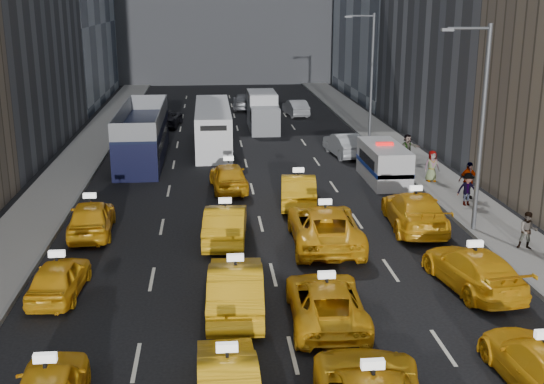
{
  "coord_description": "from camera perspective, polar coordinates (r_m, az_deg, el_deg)",
  "views": [
    {
      "loc": [
        -2.27,
        -15.61,
        9.99
      ],
      "look_at": [
        0.36,
        12.27,
        2.0
      ],
      "focal_mm": 45.0,
      "sensor_mm": 36.0,
      "label": 1
    }
  ],
  "objects": [
    {
      "name": "pedestrian_4",
      "position": [
        38.83,
        13.23,
        2.14
      ],
      "size": [
        0.87,
        0.51,
        1.73
      ],
      "primitive_type": "imported",
      "rotation": [
        0.0,
        0.0,
        0.06
      ],
      "color": "gray",
      "rests_on": "sidewalk_east"
    },
    {
      "name": "taxi_8",
      "position": [
        24.87,
        -17.4,
        -6.86
      ],
      "size": [
        1.8,
        4.01,
        1.34
      ],
      "primitive_type": "imported",
      "rotation": [
        0.0,
        0.0,
        3.08
      ],
      "color": "#F4AA14",
      "rests_on": "ground"
    },
    {
      "name": "taxi_16",
      "position": [
        36.64,
        -3.64,
        1.32
      ],
      "size": [
        2.17,
        4.64,
        1.54
      ],
      "primitive_type": "imported",
      "rotation": [
        0.0,
        0.0,
        3.22
      ],
      "color": "#F4AA14",
      "rests_on": "ground"
    },
    {
      "name": "misc_car_4",
      "position": [
        60.33,
        2.0,
        7.07
      ],
      "size": [
        2.03,
        4.46,
        1.42
      ],
      "primitive_type": "imported",
      "rotation": [
        0.0,
        0.0,
        3.27
      ],
      "color": "#93959A",
      "rests_on": "ground"
    },
    {
      "name": "double_decker",
      "position": [
        44.19,
        -10.76,
        4.77
      ],
      "size": [
        4.04,
        11.68,
        3.33
      ],
      "rotation": [
        0.0,
        0.0,
        0.13
      ],
      "color": "black",
      "rests_on": "ground"
    },
    {
      "name": "misc_car_1",
      "position": [
        55.81,
        -8.87,
        6.13
      ],
      "size": [
        2.75,
        5.04,
        1.34
      ],
      "primitive_type": "imported",
      "rotation": [
        0.0,
        0.0,
        3.03
      ],
      "color": "black",
      "rests_on": "ground"
    },
    {
      "name": "box_truck",
      "position": [
        53.69,
        -0.78,
        6.73
      ],
      "size": [
        2.4,
        6.36,
        2.87
      ],
      "rotation": [
        0.0,
        0.0,
        -0.04
      ],
      "color": "silver",
      "rests_on": "ground"
    },
    {
      "name": "taxi_13",
      "position": [
        28.95,
        -3.91,
        -2.63
      ],
      "size": [
        2.06,
        4.94,
        1.59
      ],
      "primitive_type": "imported",
      "rotation": [
        0.0,
        0.0,
        3.06
      ],
      "color": "#F4AA14",
      "rests_on": "ground"
    },
    {
      "name": "sidewalk_west",
      "position": [
        42.6,
        -16.38,
        1.81
      ],
      "size": [
        3.0,
        90.0,
        0.15
      ],
      "primitive_type": "cube",
      "color": "gray",
      "rests_on": "ground"
    },
    {
      "name": "misc_car_2",
      "position": [
        63.94,
        -2.35,
        7.59
      ],
      "size": [
        2.29,
        5.1,
        1.45
      ],
      "primitive_type": "imported",
      "rotation": [
        0.0,
        0.0,
        3.09
      ],
      "color": "slate",
      "rests_on": "ground"
    },
    {
      "name": "nypd_van",
      "position": [
        38.85,
        9.33,
        2.35
      ],
      "size": [
        2.51,
        5.37,
        2.23
      ],
      "rotation": [
        0.0,
        0.0,
        0.1
      ],
      "color": "silver",
      "rests_on": "ground"
    },
    {
      "name": "taxi_9",
      "position": [
        22.6,
        -3.05,
        -7.99
      ],
      "size": [
        2.0,
        5.15,
        1.67
      ],
      "primitive_type": "imported",
      "rotation": [
        0.0,
        0.0,
        3.1
      ],
      "color": "#F4AA14",
      "rests_on": "ground"
    },
    {
      "name": "curb_east",
      "position": [
        43.3,
        9.92,
        2.47
      ],
      "size": [
        0.15,
        90.0,
        0.18
      ],
      "primitive_type": "cube",
      "color": "slate",
      "rests_on": "ground"
    },
    {
      "name": "misc_car_3",
      "position": [
        61.97,
        -5.07,
        7.26
      ],
      "size": [
        1.83,
        4.28,
        1.44
      ],
      "primitive_type": "imported",
      "rotation": [
        0.0,
        0.0,
        3.17
      ],
      "color": "black",
      "rests_on": "ground"
    },
    {
      "name": "taxi_17",
      "position": [
        33.95,
        2.21,
        0.2
      ],
      "size": [
        2.19,
        4.97,
        1.59
      ],
      "primitive_type": "imported",
      "rotation": [
        0.0,
        0.0,
        3.03
      ],
      "color": "#F4AA14",
      "rests_on": "ground"
    },
    {
      "name": "pedestrian_3",
      "position": [
        35.89,
        16.08,
        0.95
      ],
      "size": [
        1.21,
        0.78,
        1.9
      ],
      "primitive_type": "imported",
      "rotation": [
        0.0,
        0.0,
        0.26
      ],
      "color": "gray",
      "rests_on": "sidewalk_east"
    },
    {
      "name": "curb_west",
      "position": [
        42.34,
        -14.46,
        1.89
      ],
      "size": [
        0.15,
        90.0,
        0.18
      ],
      "primitive_type": "cube",
      "color": "slate",
      "rests_on": "ground"
    },
    {
      "name": "pedestrian_5",
      "position": [
        43.04,
        11.25,
        3.61
      ],
      "size": [
        1.7,
        1.0,
        1.77
      ],
      "primitive_type": "imported",
      "rotation": [
        0.0,
        0.0,
        0.34
      ],
      "color": "gray",
      "rests_on": "sidewalk_east"
    },
    {
      "name": "pedestrian_2",
      "position": [
        34.72,
        16.04,
        0.23
      ],
      "size": [
        1.06,
        0.45,
        1.63
      ],
      "primitive_type": "imported",
      "rotation": [
        0.0,
        0.0,
        0.01
      ],
      "color": "gray",
      "rests_on": "sidewalk_east"
    },
    {
      "name": "taxi_11",
      "position": [
        25.35,
        16.46,
        -6.18
      ],
      "size": [
        2.72,
        5.27,
        1.46
      ],
      "primitive_type": "imported",
      "rotation": [
        0.0,
        0.0,
        3.28
      ],
      "color": "#F4AA14",
      "rests_on": "ground"
    },
    {
      "name": "taxi_15",
      "position": [
        31.18,
        11.85,
        -1.52
      ],
      "size": [
        2.8,
        5.85,
        1.64
      ],
      "primitive_type": "imported",
      "rotation": [
        0.0,
        0.0,
        3.05
      ],
      "color": "#F4AA14",
      "rests_on": "ground"
    },
    {
      "name": "streetlight_far",
      "position": [
        49.23,
        8.21,
        9.86
      ],
      "size": [
        2.15,
        0.22,
        9.0
      ],
      "color": "#595B60",
      "rests_on": "ground"
    },
    {
      "name": "sidewalk_east",
      "position": [
        43.71,
        11.76,
        2.48
      ],
      "size": [
        3.0,
        90.0,
        0.15
      ],
      "primitive_type": "cube",
      "color": "gray",
      "rests_on": "ground"
    },
    {
      "name": "pedestrian_1",
      "position": [
        29.45,
        20.62,
        -3.05
      ],
      "size": [
        0.85,
        0.63,
        1.56
      ],
      "primitive_type": "imported",
      "rotation": [
        0.0,
        0.0,
        -0.31
      ],
      "color": "gray",
      "rests_on": "sidewalk_east"
    },
    {
      "name": "taxi_7",
      "position": [
        19.82,
        21.63,
        -13.31
      ],
      "size": [
        2.08,
        4.76,
        1.36
      ],
      "primitive_type": "imported",
      "rotation": [
        0.0,
        0.0,
        3.18
      ],
      "color": "#F4AA14",
      "rests_on": "ground"
    },
    {
      "name": "taxi_14",
      "position": [
        28.51,
        4.42,
        -2.85
      ],
      "size": [
        3.01,
        6.11,
        1.67
      ],
      "primitive_type": "imported",
      "rotation": [
        0.0,
        0.0,
        3.1
      ],
      "color": "#F4AA14",
      "rests_on": "ground"
    },
    {
      "name": "taxi_10",
      "position": [
        22.0,
        4.54,
        -9.12
      ],
      "size": [
        2.52,
        5.11,
        1.39
      ],
      "primitive_type": "imported",
      "rotation": [
        0.0,
        0.0,
        3.1
      ],
      "color": "#F4AA14",
      "rests_on": "ground"
    },
    {
      "name": "streetlight_near",
      "position": [
        30.32,
        16.97,
        5.61
      ],
      "size": [
        2.15,
        0.22,
        9.0
      ],
      "color": "#595B60",
      "rests_on": "ground"
    },
    {
      "name": "misc_car_0",
      "position": [
        44.91,
        6.06,
        3.98
      ],
      "size": [
        2.17,
        4.77,
        1.52
      ],
      "primitive_type": "imported",
      "rotation": [
        0.0,
        0.0,
        3.27
      ],
      "color": "#B1B5B9",
      "rests_on": "ground"
    },
    {
      "name": "taxi_12",
      "position": [
        30.72,
        -14.88,
        -2.08
      ],
      "size": [
        2.1,
        4.67,
        1.56
      ],
      "primitive_type": "imported",
      "rotation": [
        0.0,
        0.0,
        3.2
      ],
      "color": "#F4AA14",
      "rests_on": "ground"
    },
    {
      "name": "taxi_5",
      "position": [
        17.83,
        -3.73,
        -15.46
      ],
      "size": [
        1.59,
        4.37,
        1.43
      ],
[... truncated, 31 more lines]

